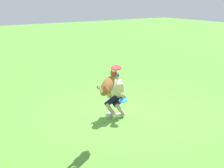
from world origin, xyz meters
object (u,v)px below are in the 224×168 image
at_px(person, 115,93).
at_px(frisbee_flying, 116,68).
at_px(dog, 108,85).
at_px(frisbee_held, 123,100).

distance_m(person, frisbee_flying, 1.69).
bearing_deg(dog, frisbee_held, 4.35).
bearing_deg(dog, frisbee_flying, -17.36).
height_order(person, frisbee_held, person).
height_order(dog, frisbee_flying, frisbee_flying).
distance_m(person, dog, 1.70).
height_order(person, frisbee_flying, frisbee_flying).
bearing_deg(frisbee_flying, person, -123.35).
relative_size(person, frisbee_flying, 5.28).
relative_size(person, dog, 1.47).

